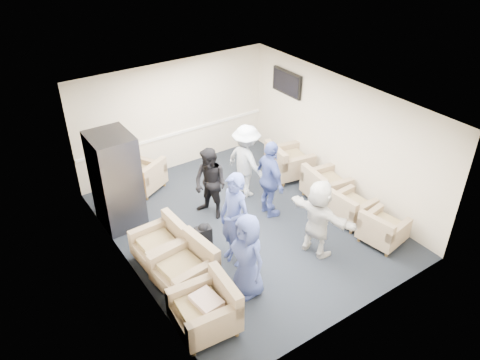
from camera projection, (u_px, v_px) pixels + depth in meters
floor at (246, 224)px, 9.82m from camera, size 6.00×6.00×0.00m
ceiling at (246, 104)px, 8.39m from camera, size 6.00×6.00×0.00m
back_wall at (175, 116)px, 11.21m from camera, size 5.00×0.02×2.70m
front_wall at (360, 253)px, 7.00m from camera, size 5.00×0.02×2.70m
left_wall at (125, 211)px, 7.92m from camera, size 0.02×6.00×2.70m
right_wall at (339, 136)px, 10.30m from camera, size 0.02×6.00×2.70m
chair_rail at (176, 133)px, 11.44m from camera, size 4.98×0.04×0.06m
tv at (287, 83)px, 11.16m from camera, size 0.10×1.00×0.58m
armchair_left_near at (208, 310)px, 7.33m from camera, size 1.00×1.00×0.74m
armchair_left_mid at (187, 269)px, 8.12m from camera, size 1.02×1.02×0.74m
armchair_left_far at (163, 245)px, 8.70m from camera, size 0.90×0.90×0.69m
armchair_right_near at (382, 230)px, 9.15m from camera, size 0.88×0.88×0.62m
armchair_right_midnear at (349, 209)px, 9.75m from camera, size 0.82×0.82×0.62m
armchair_right_midfar at (324, 186)px, 10.44m from camera, size 0.95×0.95×0.68m
armchair_right_far at (287, 163)px, 11.27m from camera, size 1.05×1.05×0.73m
armchair_corner at (145, 178)px, 10.78m from camera, size 1.10×1.10×0.65m
vending_machine at (116, 180)px, 9.38m from camera, size 0.82×0.96×2.02m
backpack at (204, 234)px, 9.10m from camera, size 0.33×0.25×0.51m
pillow at (206, 302)px, 7.23m from camera, size 0.41×0.51×0.14m
person_front_left at (247, 256)px, 7.78m from camera, size 0.60×0.83×1.58m
person_mid_left at (234, 220)px, 8.40m from camera, size 0.54×0.74×1.86m
person_back_left at (210, 184)px, 9.68m from camera, size 0.82×0.93×1.58m
person_back_right at (246, 161)px, 10.35m from camera, size 0.80×1.19×1.72m
person_mid_right at (270, 180)px, 9.68m from camera, size 0.58×1.07×1.73m
person_front_right at (318, 218)px, 8.67m from camera, size 0.75×1.53×1.58m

